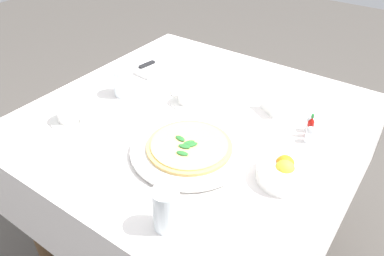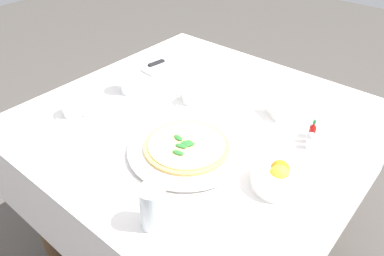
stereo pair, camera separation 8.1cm
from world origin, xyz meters
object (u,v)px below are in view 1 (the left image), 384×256
Objects in this scene: hot_sauce_bottle at (310,127)px; dinner_knife at (156,61)px; coffee_cup_near_left at (188,96)px; citrus_bowl at (284,172)px; water_glass_center_back at (124,83)px; water_glass_left_edge at (166,211)px; salt_shaker at (310,124)px; menu_card at (268,105)px; coffee_cup_right_edge at (69,114)px; pepper_shaker at (309,135)px; pizza_plate at (189,149)px; napkin_folded at (156,64)px; pizza at (189,146)px.

dinner_knife is at bearing 81.71° from hot_sauce_bottle.
coffee_cup_near_left is 0.87× the size of citrus_bowl.
water_glass_center_back is 0.65m from water_glass_left_edge.
salt_shaker is 0.71× the size of menu_card.
dinner_knife is 2.46× the size of menu_card.
coffee_cup_near_left is at bearing 97.71° from hot_sauce_bottle.
coffee_cup_right_edge is at bearing 73.39° from water_glass_left_edge.
hot_sauce_bottle is 0.03m from pepper_shaker.
water_glass_left_edge is at bearing -129.67° from dinner_knife.
dinner_knife is (0.25, 0.05, -0.02)m from water_glass_center_back.
salt_shaker is at bearing 19.65° from hot_sauce_bottle.
pepper_shaker is 0.71× the size of menu_card.
pizza_plate is 2.35× the size of citrus_bowl.
coffee_cup_near_left is (0.23, 0.17, 0.02)m from pizza_plate.
hot_sauce_bottle reaches higher than dinner_knife.
dinner_knife is (0.48, 0.03, -0.00)m from coffee_cup_right_edge.
pepper_shaker is at bearing -95.75° from napkin_folded.
pizza_plate is 0.59m from dinner_knife.
pizza is at bearing -109.34° from water_glass_center_back.
menu_card is at bearing -68.30° from coffee_cup_near_left.
water_glass_center_back is at bearing 70.70° from pizza_plate.
pizza is at bearing 24.63° from water_glass_left_edge.
napkin_folded is at bearing 79.88° from pepper_shaker.
coffee_cup_near_left is (0.23, 0.17, 0.00)m from pizza.
pizza is 0.28m from coffee_cup_near_left.
hot_sauce_bottle is 1.48× the size of pepper_shaker.
hot_sauce_bottle is at bearing -42.73° from pizza.
water_glass_left_edge is 0.77× the size of citrus_bowl.
water_glass_center_back is 1.26× the size of hot_sauce_bottle.
pizza_plate is at bearing 133.20° from pepper_shaker.
coffee_cup_near_left is at bearing 36.39° from pizza.
pizza is 0.28m from citrus_bowl.
coffee_cup_right_edge is at bearing 121.10° from salt_shaker.
water_glass_left_edge is 0.86m from dinner_knife.
citrus_bowl reaches higher than pizza.
hot_sauce_bottle reaches higher than coffee_cup_near_left.
hot_sauce_bottle is at bearing -42.75° from pizza_plate.
water_glass_center_back reaches higher than pizza_plate.
pizza_plate is 0.59m from napkin_folded.
coffee_cup_right_edge is 0.56m from water_glass_left_edge.
citrus_bowl is 2.67× the size of pepper_shaker.
salt_shaker is (0.26, 0.02, -0.00)m from citrus_bowl.
pizza is 0.37m from pepper_shaker.
coffee_cup_near_left is 0.33m from dinner_knife.
menu_card is at bearing 74.64° from hot_sauce_bottle.
water_glass_center_back is 1.87× the size of salt_shaker.
water_glass_left_edge reaches higher than napkin_folded.
dinner_knife is at bearing 49.26° from pizza_plate.
water_glass_left_edge is at bearing -155.41° from pizza_plate.
citrus_bowl is at bearing -77.91° from coffee_cup_right_edge.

